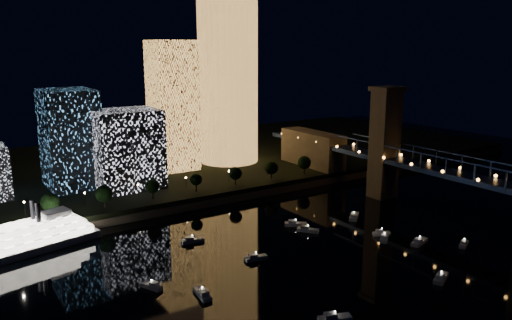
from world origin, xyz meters
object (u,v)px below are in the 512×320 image
at_px(truss_bridge, 477,185).
at_px(riverboat, 10,243).
at_px(tower_cylindrical, 228,79).
at_px(tower_rectangular, 173,106).

distance_m(truss_bridge, riverboat, 165.45).
xyz_separation_m(tower_cylindrical, truss_bridge, (32.03, -129.95, -33.82)).
distance_m(tower_cylindrical, riverboat, 143.43).
bearing_deg(tower_rectangular, riverboat, -143.41).
height_order(tower_rectangular, riverboat, tower_rectangular).
distance_m(tower_rectangular, riverboat, 112.94).
bearing_deg(tower_cylindrical, riverboat, -151.57).
relative_size(tower_cylindrical, truss_bridge, 0.34).
bearing_deg(tower_rectangular, tower_cylindrical, 0.69).
xyz_separation_m(tower_cylindrical, tower_rectangular, (-32.89, -0.40, -12.44)).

